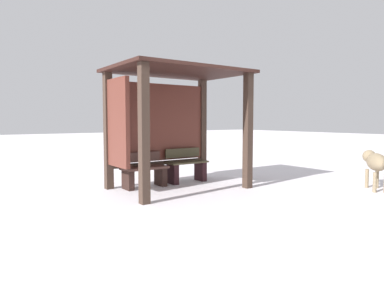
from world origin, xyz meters
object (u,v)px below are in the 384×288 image
(bus_shelter, at_px, (165,108))
(dog, at_px, (375,162))
(bench_center_inside, at_px, (186,167))
(bench_left_inside, at_px, (144,172))

(bus_shelter, distance_m, dog, 4.34)
(bench_center_inside, height_order, dog, dog)
(bench_left_inside, relative_size, dog, 1.11)
(bench_center_inside, bearing_deg, bus_shelter, -162.77)
(bus_shelter, bearing_deg, dog, -38.75)
(bus_shelter, xyz_separation_m, bench_left_inside, (-0.38, 0.21, -1.31))
(bench_left_inside, xyz_separation_m, bench_center_inside, (1.05, 0.00, 0.02))
(dog, bearing_deg, bench_left_inside, 142.20)
(bus_shelter, height_order, bench_center_inside, bus_shelter)
(bus_shelter, height_order, dog, bus_shelter)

